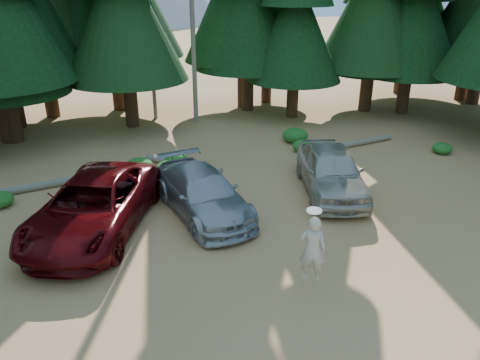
{
  "coord_description": "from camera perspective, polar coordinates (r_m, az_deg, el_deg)",
  "views": [
    {
      "loc": [
        -3.62,
        -9.62,
        7.21
      ],
      "look_at": [
        0.14,
        3.56,
        1.25
      ],
      "focal_mm": 35.0,
      "sensor_mm": 36.0,
      "label": 1
    }
  ],
  "objects": [
    {
      "name": "silver_minivan_right",
      "position": [
        17.09,
        11.04,
        1.19
      ],
      "size": [
        3.14,
        5.32,
        1.7
      ],
      "primitive_type": "imported",
      "rotation": [
        0.0,
        0.0,
        -0.24
      ],
      "color": "#BAB3A5",
      "rests_on": "ground"
    },
    {
      "name": "snag_back",
      "position": [
        25.83,
        -11.04,
        18.19
      ],
      "size": [
        0.2,
        0.2,
        10.0
      ],
      "primitive_type": "cylinder",
      "color": "gray",
      "rests_on": "ground"
    },
    {
      "name": "log_right",
      "position": [
        22.31,
        13.63,
        4.35
      ],
      "size": [
        4.37,
        1.1,
        0.28
      ],
      "primitive_type": "cylinder",
      "rotation": [
        0.0,
        1.57,
        0.19
      ],
      "color": "gray",
      "rests_on": "ground"
    },
    {
      "name": "shrub_left",
      "position": [
        18.55,
        -8.56,
        1.36
      ],
      "size": [
        1.09,
        1.09,
        0.6
      ],
      "primitive_type": "ellipsoid",
      "color": "#1C5D1C",
      "rests_on": "ground"
    },
    {
      "name": "red_pickup",
      "position": [
        14.87,
        -17.42,
        -3.01
      ],
      "size": [
        4.87,
        6.67,
        1.69
      ],
      "primitive_type": "imported",
      "rotation": [
        0.0,
        0.0,
        -0.39
      ],
      "color": "#50060A",
      "rests_on": "ground"
    },
    {
      "name": "shrub_right",
      "position": [
        21.21,
        7.65,
        4.14
      ],
      "size": [
        0.93,
        0.93,
        0.51
      ],
      "primitive_type": "ellipsoid",
      "color": "#1C5D1C",
      "rests_on": "ground"
    },
    {
      "name": "silver_minivan_center",
      "position": [
        15.33,
        -4.54,
        -1.6
      ],
      "size": [
        2.96,
        5.29,
        1.45
      ],
      "primitive_type": "imported",
      "rotation": [
        0.0,
        0.0,
        0.2
      ],
      "color": "#AAACB2",
      "rests_on": "ground"
    },
    {
      "name": "snag_front",
      "position": [
        24.55,
        -5.9,
        20.56
      ],
      "size": [
        0.24,
        0.24,
        12.0
      ],
      "primitive_type": "cylinder",
      "color": "gray",
      "rests_on": "ground"
    },
    {
      "name": "ground",
      "position": [
        12.56,
        3.93,
        -11.61
      ],
      "size": [
        160.0,
        160.0,
        0.0
      ],
      "primitive_type": "plane",
      "color": "#AE7A49",
      "rests_on": "ground"
    },
    {
      "name": "shrub_center_left",
      "position": [
        19.0,
        -12.23,
        1.65
      ],
      "size": [
        1.14,
        1.14,
        0.62
      ],
      "primitive_type": "ellipsoid",
      "color": "#1C5D1C",
      "rests_on": "ground"
    },
    {
      "name": "shrub_far_right",
      "position": [
        22.4,
        6.76,
        5.45
      ],
      "size": [
        1.21,
        1.21,
        0.67
      ],
      "primitive_type": "ellipsoid",
      "color": "#1C5D1C",
      "rests_on": "ground"
    },
    {
      "name": "frisbee_player",
      "position": [
        11.42,
        8.83,
        -8.3
      ],
      "size": [
        0.75,
        0.63,
        1.91
      ],
      "rotation": [
        0.0,
        0.0,
        2.75
      ],
      "color": "beige",
      "rests_on": "ground"
    },
    {
      "name": "log_left",
      "position": [
        18.75,
        -23.32,
        -0.67
      ],
      "size": [
        3.95,
        1.09,
        0.28
      ],
      "primitive_type": "cylinder",
      "rotation": [
        0.0,
        1.57,
        0.21
      ],
      "color": "gray",
      "rests_on": "ground"
    },
    {
      "name": "shrub_center_right",
      "position": [
        19.68,
        -7.78,
        2.61
      ],
      "size": [
        0.96,
        0.96,
        0.53
      ],
      "primitive_type": "ellipsoid",
      "color": "#1C5D1C",
      "rests_on": "ground"
    },
    {
      "name": "shrub_edge_east",
      "position": [
        22.66,
        23.43,
        3.59
      ],
      "size": [
        0.87,
        0.87,
        0.48
      ],
      "primitive_type": "ellipsoid",
      "color": "#1C5D1C",
      "rests_on": "ground"
    },
    {
      "name": "forest_belt_north",
      "position": [
        25.91,
        -7.31,
        7.15
      ],
      "size": [
        36.0,
        7.0,
        22.0
      ],
      "primitive_type": null,
      "color": "black",
      "rests_on": "ground"
    },
    {
      "name": "log_mid",
      "position": [
        19.36,
        -6.96,
        1.92
      ],
      "size": [
        2.84,
        2.61,
        0.29
      ],
      "primitive_type": "cylinder",
      "rotation": [
        0.0,
        1.57,
        -0.74
      ],
      "color": "gray",
      "rests_on": "ground"
    }
  ]
}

